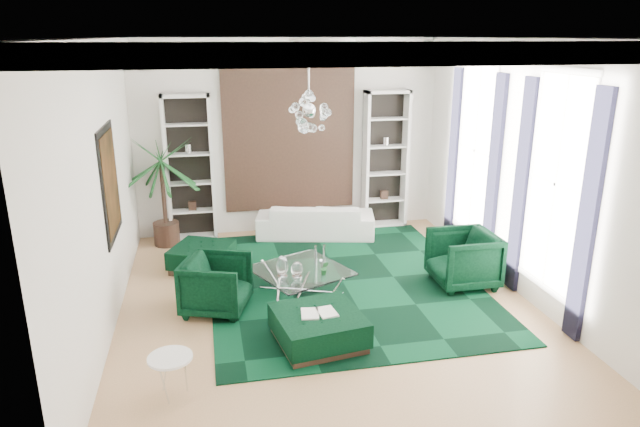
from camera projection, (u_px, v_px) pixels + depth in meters
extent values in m
cube|color=tan|center=(326.00, 303.00, 8.56)|extent=(6.00, 7.00, 0.02)
cube|color=white|center=(327.00, 37.00, 7.42)|extent=(6.00, 7.00, 0.02)
cube|color=white|center=(289.00, 137.00, 11.27)|extent=(6.00, 0.02, 3.80)
cube|color=white|center=(416.00, 280.00, 4.71)|extent=(6.00, 0.02, 3.80)
cube|color=white|center=(101.00, 191.00, 7.41)|extent=(0.02, 7.00, 3.80)
cube|color=white|center=(522.00, 170.00, 8.57)|extent=(0.02, 7.00, 3.80)
cylinder|color=white|center=(322.00, 40.00, 7.71)|extent=(0.90, 0.90, 0.05)
cube|color=black|center=(289.00, 138.00, 11.22)|extent=(2.50, 0.06, 2.80)
cube|color=black|center=(111.00, 183.00, 7.99)|extent=(0.04, 1.30, 1.60)
cube|color=white|center=(556.00, 184.00, 7.72)|extent=(0.03, 1.10, 2.90)
cube|color=black|center=(588.00, 219.00, 7.06)|extent=(0.07, 0.30, 3.25)
cube|color=black|center=(521.00, 188.00, 8.52)|extent=(0.07, 0.30, 3.25)
cube|color=white|center=(475.00, 151.00, 9.97)|extent=(0.03, 1.10, 2.90)
cube|color=black|center=(494.00, 175.00, 9.31)|extent=(0.07, 0.30, 3.25)
cube|color=black|center=(453.00, 156.00, 10.76)|extent=(0.07, 0.30, 3.25)
cube|color=black|center=(342.00, 282.00, 9.24)|extent=(4.20, 5.00, 0.02)
imported|color=white|center=(315.00, 220.00, 11.28)|extent=(2.42, 1.37, 0.67)
imported|color=black|center=(217.00, 285.00, 8.18)|extent=(1.14, 1.12, 0.82)
imported|color=black|center=(463.00, 259.00, 9.03)|extent=(0.97, 0.95, 0.88)
cube|color=black|center=(202.00, 257.00, 9.74)|extent=(1.21, 1.21, 0.41)
cube|color=black|center=(318.00, 328.00, 7.36)|extent=(1.21, 1.21, 0.43)
cube|color=white|center=(318.00, 312.00, 7.29)|extent=(0.46, 0.31, 0.03)
cylinder|color=white|center=(172.00, 376.00, 6.28)|extent=(0.51, 0.51, 0.47)
imported|color=#1B5A25|center=(325.00, 268.00, 8.43)|extent=(0.15, 0.13, 0.22)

